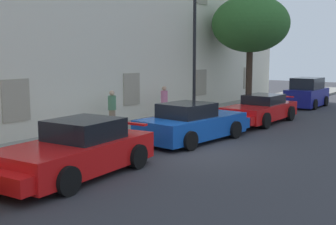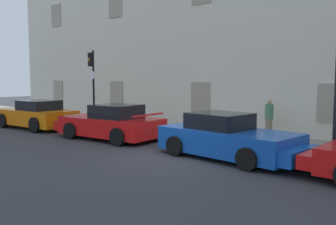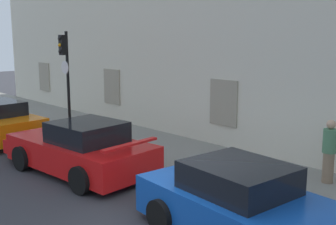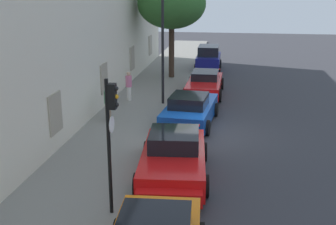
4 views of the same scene
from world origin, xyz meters
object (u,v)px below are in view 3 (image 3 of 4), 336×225
Objects in this scene: pedestrian_strolling at (329,151)px; sportscar_yellow_flank at (77,149)px; traffic_light at (65,67)px; sportscar_white_middle at (259,215)px.

sportscar_yellow_flank is at bearing -145.04° from pedestrian_strolling.
traffic_light reaches higher than sportscar_yellow_flank.
pedestrian_strolling is (8.11, 2.53, -1.74)m from traffic_light.
pedestrian_strolling reaches higher than sportscar_white_middle.
sportscar_yellow_flank is 1.31× the size of traffic_light.
pedestrian_strolling is at bearing 34.96° from sportscar_yellow_flank.
pedestrian_strolling is (5.43, 3.80, 0.32)m from sportscar_yellow_flank.
sportscar_white_middle is at bearing -8.12° from traffic_light.
sportscar_yellow_flank reaches higher than sportscar_white_middle.
sportscar_white_middle is 1.35× the size of traffic_light.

